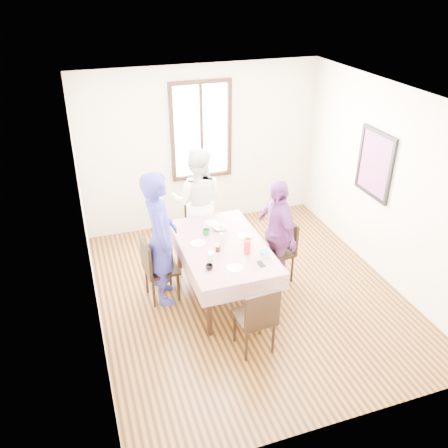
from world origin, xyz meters
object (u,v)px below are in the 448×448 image
(dining_table, at_px, (223,269))
(chair_left, at_px, (161,269))
(person_right, at_px, (276,232))
(person_left, at_px, (161,238))
(chair_near, at_px, (254,317))
(person_far, at_px, (199,203))
(chair_right, at_px, (276,252))
(chair_far, at_px, (200,225))

(dining_table, distance_m, chair_left, 0.83)
(dining_table, bearing_deg, person_right, 3.76)
(dining_table, bearing_deg, person_left, 168.85)
(chair_near, xyz_separation_m, person_far, (0.00, 2.26, 0.40))
(chair_left, relative_size, chair_right, 1.00)
(dining_table, xyz_separation_m, chair_far, (0.00, 1.14, 0.08))
(chair_left, relative_size, person_far, 0.53)
(dining_table, relative_size, person_right, 1.07)
(dining_table, distance_m, chair_right, 0.82)
(person_right, bearing_deg, person_far, -149.38)
(chair_right, xyz_separation_m, chair_far, (-0.81, 1.09, 0.00))
(dining_table, xyz_separation_m, person_right, (0.79, 0.05, 0.40))
(chair_near, relative_size, person_far, 0.53)
(chair_far, relative_size, person_far, 0.53)
(chair_right, distance_m, person_right, 0.32)
(chair_far, xyz_separation_m, chair_near, (0.00, -2.29, 0.00))
(chair_near, distance_m, person_far, 2.30)
(dining_table, distance_m, person_far, 1.22)
(person_left, bearing_deg, chair_left, 95.98)
(person_far, bearing_deg, chair_right, 151.00)
(dining_table, xyz_separation_m, person_far, (0.00, 1.12, 0.48))
(chair_left, height_order, person_far, person_far)
(dining_table, bearing_deg, chair_near, -90.00)
(chair_left, distance_m, chair_right, 1.63)
(dining_table, relative_size, chair_near, 1.83)
(dining_table, distance_m, person_left, 0.97)
(chair_right, xyz_separation_m, person_far, (-0.81, 1.07, 0.40))
(chair_left, bearing_deg, chair_near, 26.06)
(person_far, bearing_deg, chair_far, -66.22)
(person_far, relative_size, person_right, 1.10)
(dining_table, distance_m, chair_far, 1.15)
(chair_left, relative_size, chair_near, 1.00)
(chair_right, bearing_deg, chair_left, 77.20)
(chair_left, relative_size, person_right, 0.59)
(chair_left, xyz_separation_m, chair_near, (0.81, -1.30, 0.00))
(chair_left, xyz_separation_m, person_right, (1.60, -0.10, 0.32))
(dining_table, distance_m, chair_near, 1.15)
(chair_right, xyz_separation_m, chair_near, (-0.81, -1.19, 0.00))
(chair_left, bearing_deg, person_right, 80.32)
(person_right, bearing_deg, chair_near, -39.36)
(chair_near, bearing_deg, person_left, 118.01)
(chair_far, height_order, chair_near, same)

